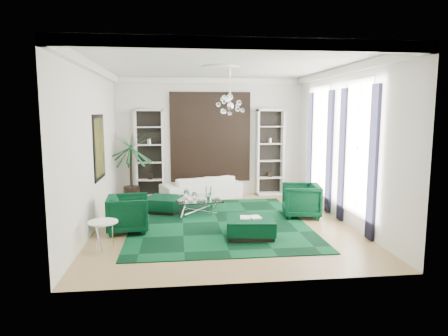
{
  "coord_description": "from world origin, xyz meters",
  "views": [
    {
      "loc": [
        -1.07,
        -9.46,
        2.69
      ],
      "look_at": [
        0.1,
        0.5,
        1.3
      ],
      "focal_mm": 32.0,
      "sensor_mm": 36.0,
      "label": 1
    }
  ],
  "objects": [
    {
      "name": "curtain_far_b",
      "position": [
        2.96,
        2.28,
        1.65
      ],
      "size": [
        0.07,
        0.3,
        3.25
      ],
      "primitive_type": "cube",
      "color": "black",
      "rests_on": "floor"
    },
    {
      "name": "armchair_left",
      "position": [
        -2.2,
        -0.45,
        0.42
      ],
      "size": [
        0.99,
        0.96,
        0.84
      ],
      "primitive_type": "imported",
      "rotation": [
        0.0,
        0.0,
        1.65
      ],
      "color": "black",
      "rests_on": "floor"
    },
    {
      "name": "crown_molding",
      "position": [
        0.0,
        0.0,
        3.7
      ],
      "size": [
        6.0,
        7.0,
        0.18
      ],
      "primitive_type": null,
      "color": "white",
      "rests_on": "ceiling"
    },
    {
      "name": "tapestry",
      "position": [
        0.0,
        3.46,
        1.9
      ],
      "size": [
        2.5,
        0.06,
        2.8
      ],
      "primitive_type": "cube",
      "color": "black",
      "rests_on": "wall_back"
    },
    {
      "name": "wall_front",
      "position": [
        0.0,
        -3.51,
        1.9
      ],
      "size": [
        6.0,
        0.02,
        3.8
      ],
      "primitive_type": "cube",
      "color": "silver",
      "rests_on": "ground"
    },
    {
      "name": "shelving_left",
      "position": [
        -1.95,
        3.31,
        1.4
      ],
      "size": [
        0.9,
        0.38,
        2.8
      ],
      "primitive_type": null,
      "color": "white",
      "rests_on": "floor"
    },
    {
      "name": "window_near",
      "position": [
        2.99,
        -0.9,
        1.9
      ],
      "size": [
        0.03,
        1.1,
        2.9
      ],
      "primitive_type": "cube",
      "color": "white",
      "rests_on": "wall_right"
    },
    {
      "name": "sofa",
      "position": [
        -0.34,
        2.89,
        0.36
      ],
      "size": [
        2.65,
        1.78,
        0.72
      ],
      "primitive_type": "imported",
      "rotation": [
        0.0,
        0.0,
        3.51
      ],
      "color": "white",
      "rests_on": "floor"
    },
    {
      "name": "table_plant",
      "position": [
        -0.26,
        0.8,
        0.52
      ],
      "size": [
        0.15,
        0.13,
        0.23
      ],
      "primitive_type": "imported",
      "rotation": [
        0.0,
        0.0,
        0.24
      ],
      "color": "#1A5227",
      "rests_on": "coffee_table"
    },
    {
      "name": "wall_right",
      "position": [
        3.01,
        0.0,
        1.9
      ],
      "size": [
        0.02,
        7.0,
        3.8
      ],
      "primitive_type": "cube",
      "color": "silver",
      "rests_on": "ground"
    },
    {
      "name": "ottoman_side",
      "position": [
        -1.46,
        1.32,
        0.2
      ],
      "size": [
        1.18,
        1.18,
        0.41
      ],
      "primitive_type": "cube",
      "rotation": [
        0.0,
        0.0,
        -0.36
      ],
      "color": "black",
      "rests_on": "floor"
    },
    {
      "name": "curtain_near_a",
      "position": [
        2.96,
        -1.68,
        1.65
      ],
      "size": [
        0.07,
        0.3,
        3.25
      ],
      "primitive_type": "cube",
      "color": "black",
      "rests_on": "floor"
    },
    {
      "name": "curtain_near_b",
      "position": [
        2.96,
        -0.12,
        1.65
      ],
      "size": [
        0.07,
        0.3,
        3.25
      ],
      "primitive_type": "cube",
      "color": "black",
      "rests_on": "floor"
    },
    {
      "name": "coffee_table",
      "position": [
        -0.56,
        1.05,
        0.2
      ],
      "size": [
        1.32,
        1.32,
        0.4
      ],
      "primitive_type": null,
      "rotation": [
        0.0,
        0.0,
        0.14
      ],
      "color": "white",
      "rests_on": "floor"
    },
    {
      "name": "wall_left",
      "position": [
        -3.01,
        0.0,
        1.9
      ],
      "size": [
        0.02,
        7.0,
        3.8
      ],
      "primitive_type": "cube",
      "color": "silver",
      "rests_on": "ground"
    },
    {
      "name": "floor",
      "position": [
        0.0,
        0.0,
        -0.01
      ],
      "size": [
        6.0,
        7.0,
        0.02
      ],
      "primitive_type": "cube",
      "color": "tan",
      "rests_on": "ground"
    },
    {
      "name": "shelving_right",
      "position": [
        1.95,
        3.31,
        1.4
      ],
      "size": [
        0.9,
        0.38,
        2.8
      ],
      "primitive_type": null,
      "color": "white",
      "rests_on": "floor"
    },
    {
      "name": "ceiling_medallion",
      "position": [
        0.0,
        0.3,
        3.77
      ],
      "size": [
        0.9,
        0.9,
        0.05
      ],
      "primitive_type": "cylinder",
      "color": "white",
      "rests_on": "ceiling"
    },
    {
      "name": "painting",
      "position": [
        -2.97,
        0.6,
        1.85
      ],
      "size": [
        0.04,
        1.3,
        1.6
      ],
      "primitive_type": "cube",
      "color": "black",
      "rests_on": "wall_left"
    },
    {
      "name": "side_table",
      "position": [
        -2.55,
        -1.62,
        0.28
      ],
      "size": [
        0.7,
        0.7,
        0.56
      ],
      "primitive_type": "cylinder",
      "rotation": [
        0.0,
        0.0,
        0.23
      ],
      "color": "white",
      "rests_on": "floor"
    },
    {
      "name": "wall_back",
      "position": [
        0.0,
        3.51,
        1.9
      ],
      "size": [
        6.0,
        0.02,
        3.8
      ],
      "primitive_type": "cube",
      "color": "silver",
      "rests_on": "ground"
    },
    {
      "name": "ceiling",
      "position": [
        0.0,
        0.0,
        3.81
      ],
      "size": [
        6.0,
        7.0,
        0.02
      ],
      "primitive_type": "cube",
      "color": "white",
      "rests_on": "ground"
    },
    {
      "name": "armchair_right",
      "position": [
        2.1,
        0.37,
        0.43
      ],
      "size": [
        1.1,
        1.08,
        0.86
      ],
      "primitive_type": "imported",
      "rotation": [
        0.0,
        0.0,
        -1.75
      ],
      "color": "black",
      "rests_on": "floor"
    },
    {
      "name": "curtain_far_a",
      "position": [
        2.96,
        0.72,
        1.65
      ],
      "size": [
        0.07,
        0.3,
        3.25
      ],
      "primitive_type": "cube",
      "color": "black",
      "rests_on": "floor"
    },
    {
      "name": "chandelier",
      "position": [
        0.26,
        0.54,
        2.85
      ],
      "size": [
        0.84,
        0.84,
        0.64
      ],
      "primitive_type": null,
      "rotation": [
        0.0,
        0.0,
        -0.21
      ],
      "color": "white",
      "rests_on": "ceiling"
    },
    {
      "name": "palm",
      "position": [
        -2.49,
        2.82,
        1.34
      ],
      "size": [
        2.12,
        2.12,
        2.68
      ],
      "primitive_type": null,
      "rotation": [
        0.0,
        0.0,
        -0.33
      ],
      "color": "#1A5227",
      "rests_on": "floor"
    },
    {
      "name": "window_far",
      "position": [
        2.99,
        1.5,
        1.9
      ],
      "size": [
        0.03,
        1.1,
        2.9
      ],
      "primitive_type": "cube",
      "color": "white",
      "rests_on": "wall_right"
    },
    {
      "name": "book",
      "position": [
        0.49,
        -1.1,
        0.43
      ],
      "size": [
        0.47,
        0.31,
        0.03
      ],
      "primitive_type": "cube",
      "color": "white",
      "rests_on": "ottoman_front"
    },
    {
      "name": "ottoman_front",
      "position": [
        0.49,
        -1.1,
        0.21
      ],
      "size": [
        1.15,
        1.15,
        0.41
      ],
      "primitive_type": "cube",
      "rotation": [
        0.0,
        0.0,
        -0.12
      ],
      "color": "black",
      "rests_on": "floor"
    },
    {
      "name": "rug",
      "position": [
        -0.1,
        0.05,
        0.01
      ],
      "size": [
        4.2,
        5.0,
        0.02
      ],
      "primitive_type": "cube",
      "color": "black",
      "rests_on": "floor"
    }
  ]
}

